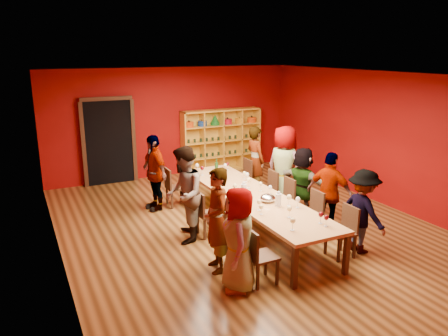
{
  "coord_description": "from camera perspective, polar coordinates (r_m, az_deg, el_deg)",
  "views": [
    {
      "loc": [
        -3.98,
        -6.96,
        3.45
      ],
      "look_at": [
        -0.27,
        0.66,
        1.15
      ],
      "focal_mm": 35.0,
      "sensor_mm": 36.0,
      "label": 1
    }
  ],
  "objects": [
    {
      "name": "person_right_3",
      "position": [
        9.75,
        7.87,
        0.07
      ],
      "size": [
        0.77,
        1.02,
        1.86
      ],
      "primitive_type": "imported",
      "rotation": [
        0.0,
        0.0,
        1.9
      ],
      "color": "beige",
      "rests_on": "ground"
    },
    {
      "name": "chair_person_left_4",
      "position": [
        9.92,
        -6.7,
        -2.24
      ],
      "size": [
        0.42,
        0.42,
        0.89
      ],
      "color": "#321C10",
      "rests_on": "ground"
    },
    {
      "name": "wine_glass_17",
      "position": [
        7.6,
        4.61,
        -4.49
      ],
      "size": [
        0.08,
        0.08,
        0.21
      ],
      "color": "white",
      "rests_on": "tasting_table"
    },
    {
      "name": "wine_glass_11",
      "position": [
        7.18,
        12.54,
        -6.01
      ],
      "size": [
        0.08,
        0.08,
        0.2
      ],
      "color": "white",
      "rests_on": "tasting_table"
    },
    {
      "name": "wine_glass_15",
      "position": [
        9.09,
        -1.42,
        -1.2
      ],
      "size": [
        0.07,
        0.07,
        0.18
      ],
      "color": "white",
      "rests_on": "tasting_table"
    },
    {
      "name": "wine_glass_20",
      "position": [
        10.01,
        0.17,
        0.33
      ],
      "size": [
        0.07,
        0.07,
        0.18
      ],
      "color": "white",
      "rests_on": "tasting_table"
    },
    {
      "name": "wine_glass_19",
      "position": [
        10.11,
        0.45,
        0.48
      ],
      "size": [
        0.07,
        0.07,
        0.18
      ],
      "color": "white",
      "rests_on": "tasting_table"
    },
    {
      "name": "wine_glass_9",
      "position": [
        8.8,
        3.25,
        -1.64
      ],
      "size": [
        0.09,
        0.09,
        0.21
      ],
      "color": "white",
      "rests_on": "tasting_table"
    },
    {
      "name": "wine_glass_18",
      "position": [
        7.42,
        4.89,
        -5.14
      ],
      "size": [
        0.07,
        0.07,
        0.18
      ],
      "color": "white",
      "rests_on": "tasting_table"
    },
    {
      "name": "person_right_0",
      "position": [
        7.96,
        17.67,
        -5.41
      ],
      "size": [
        0.43,
        0.98,
        1.49
      ],
      "primitive_type": "imported",
      "rotation": [
        0.0,
        0.0,
        1.61
      ],
      "color": "#5E81C3",
      "rests_on": "ground"
    },
    {
      "name": "wine_glass_13",
      "position": [
        7.33,
        8.54,
        -5.34
      ],
      "size": [
        0.08,
        0.08,
        0.21
      ],
      "color": "white",
      "rests_on": "tasting_table"
    },
    {
      "name": "chair_person_left_1",
      "position": [
        7.22,
        1.71,
        -8.99
      ],
      "size": [
        0.42,
        0.42,
        0.89
      ],
      "color": "#321C10",
      "rests_on": "ground"
    },
    {
      "name": "wine_glass_3",
      "position": [
        9.68,
        -2.87,
        -0.07
      ],
      "size": [
        0.09,
        0.09,
        0.22
      ],
      "color": "white",
      "rests_on": "tasting_table"
    },
    {
      "name": "wine_glass_16",
      "position": [
        9.97,
        -3.54,
        0.3
      ],
      "size": [
        0.08,
        0.08,
        0.2
      ],
      "color": "white",
      "rests_on": "tasting_table"
    },
    {
      "name": "carafe_b",
      "position": [
        7.84,
        7.11,
        -4.13
      ],
      "size": [
        0.12,
        0.12,
        0.27
      ],
      "color": "white",
      "rests_on": "tasting_table"
    },
    {
      "name": "wine_glass_21",
      "position": [
        6.84,
        8.97,
        -6.88
      ],
      "size": [
        0.09,
        0.09,
        0.21
      ],
      "color": "white",
      "rests_on": "tasting_table"
    },
    {
      "name": "wine_glass_2",
      "position": [
        7.1,
        13.22,
        -6.38
      ],
      "size": [
        0.08,
        0.08,
        0.19
      ],
      "color": "white",
      "rests_on": "tasting_table"
    },
    {
      "name": "wine_glass_10",
      "position": [
        9.06,
        -0.62,
        -1.27
      ],
      "size": [
        0.07,
        0.07,
        0.18
      ],
      "color": "white",
      "rests_on": "tasting_table"
    },
    {
      "name": "wine_glass_5",
      "position": [
        9.21,
        3.03,
        -0.92
      ],
      "size": [
        0.08,
        0.08,
        0.2
      ],
      "color": "white",
      "rests_on": "tasting_table"
    },
    {
      "name": "wine_glass_0",
      "position": [
        9.45,
        -1.31,
        -0.54
      ],
      "size": [
        0.08,
        0.08,
        0.19
      ],
      "color": "white",
      "rests_on": "tasting_table"
    },
    {
      "name": "person_left_2",
      "position": [
        8.01,
        -5.26,
        -3.48
      ],
      "size": [
        0.77,
        0.99,
        1.79
      ],
      "primitive_type": "imported",
      "rotation": [
        0.0,
        0.0,
        -1.96
      ],
      "color": "white",
      "rests_on": "ground"
    },
    {
      "name": "person_right_2",
      "position": [
        9.32,
        10.22,
        -1.87
      ],
      "size": [
        0.78,
        1.46,
        1.51
      ],
      "primitive_type": "imported",
      "rotation": [
        0.0,
        0.0,
        1.85
      ],
      "color": "#CF8B91",
      "rests_on": "ground"
    },
    {
      "name": "person_left_4",
      "position": [
        9.7,
        -9.1,
        -0.59
      ],
      "size": [
        0.6,
        1.05,
        1.69
      ],
      "primitive_type": "imported",
      "rotation": [
        0.0,
        0.0,
        -1.42
      ],
      "color": "silver",
      "rests_on": "ground"
    },
    {
      "name": "tasting_table",
      "position": [
        8.47,
        3.64,
        -3.79
      ],
      "size": [
        1.1,
        4.5,
        0.75
      ],
      "color": "tan",
      "rests_on": "ground"
    },
    {
      "name": "wine_glass_6",
      "position": [
        8.11,
        2.0,
        -3.15
      ],
      "size": [
        0.08,
        0.08,
        0.21
      ],
      "color": "white",
      "rests_on": "tasting_table"
    },
    {
      "name": "wine_glass_12",
      "position": [
        8.45,
        6.05,
        -2.58
      ],
      "size": [
        0.07,
        0.07,
        0.18
      ],
      "color": "white",
      "rests_on": "tasting_table"
    },
    {
      "name": "chair_person_right_0",
      "position": [
        7.81,
        15.49,
        -7.63
      ],
      "size": [
        0.42,
        0.42,
        0.89
      ],
      "color": "#321C10",
      "rests_on": "ground"
    },
    {
      "name": "wine_glass_1",
      "position": [
        9.4,
        2.68,
        -0.71
      ],
      "size": [
        0.07,
        0.07,
        0.18
      ],
      "color": "white",
      "rests_on": "tasting_table"
    },
    {
      "name": "person_right_1",
      "position": [
        8.59,
        13.65,
        -3.22
      ],
      "size": [
        0.78,
        1.03,
        1.6
      ],
      "primitive_type": "imported",
      "rotation": [
        0.0,
        0.0,
        2.0
      ],
      "color": "white",
      "rests_on": "ground"
    },
    {
      "name": "spittoon_bowl",
      "position": [
        8.07,
        5.72,
        -3.95
      ],
      "size": [
        0.29,
        0.29,
        0.16
      ],
      "primitive_type": "ellipsoid",
      "color": "silver",
      "rests_on": "tasting_table"
    },
    {
      "name": "chair_person_left_2",
      "position": [
        8.3,
        -2.45,
        -5.69
      ],
      "size": [
        0.42,
        0.42,
        0.89
      ],
      "color": "#321C10",
      "rests_on": "ground"
    },
    {
      "name": "chair_person_right_2",
      "position": [
        9.16,
        7.95,
        -3.78
      ],
      "size": [
        0.42,
        0.42,
        0.89
      ],
      "color": "#321C10",
      "rests_on": "ground"
    },
    {
      "name": "chair_person_right_3",
      "position": [
        9.67,
        5.86,
        -2.69
      ],
      "size": [
        0.42,
        0.42,
        0.89
      ],
      "color": "#321C10",
      "rests_on": "ground"
    },
    {
      "name": "wine_glass_7",
      "position": [
        7.8,
        9.63,
        -4.12
      ],
      "size": [
        0.08,
        0.08,
        0.21
      ],
      "color": "white",
      "rests_on": "tasting_table"
    },
    {
      "name": "room_shell",
      "position": [
        8.25,
        3.73,
        1.48
      ],
      "size": [
        7.1,
        9.1,
        3.04
      ],
      "color": "#4E3014",
      "rests_on": "ground"
    },
    {
      "name": "wine_glass_8",
      "position": [
        8.41,
        1.44,
        -2.42
      ],
      "size": [
        0.09,
        0.09,
        0.22
      ],
      "color": "white",
      "rests_on": "tasting_table"
    },
    {
      "name": "person_right_4",
      "position": [
        10.68,
        4.12,
        1.01
      ],
      "size": [
        0.5,
        0.65,
        1.68
      ],
      "primitive_type": "imported",
      "rotation": [
        0.0,
        0.0,
        1.65
      ],
      "color": "#15183B",
      "rests_on": "ground"
    },
    {
      "name": "carafe_a",
      "position": [
        8.3,
        2.61,
        -2.88
      ],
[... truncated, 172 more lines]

